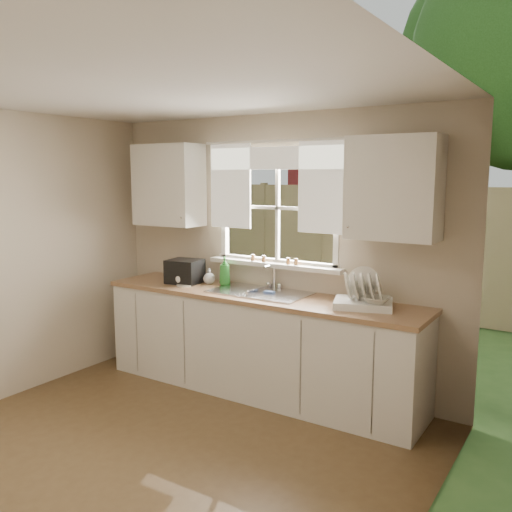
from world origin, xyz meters
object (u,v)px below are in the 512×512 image
Objects in this scene: dish_rack at (363,298)px; soap_bottle_a at (225,271)px; cup at (181,280)px; black_appliance at (185,271)px.

dish_rack is 1.44m from soap_bottle_a.
cup is (-0.38, -0.20, -0.09)m from soap_bottle_a.
cup is 0.11m from black_appliance.
soap_bottle_a is at bearing 8.48° from black_appliance.
dish_rack is 1.71× the size of black_appliance.
cup is (-1.81, -0.09, -0.03)m from dish_rack.
cup is at bearing -177.08° from dish_rack.
dish_rack reaches higher than black_appliance.
cup is at bearing -85.01° from black_appliance.
soap_bottle_a is at bearing 46.13° from cup.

